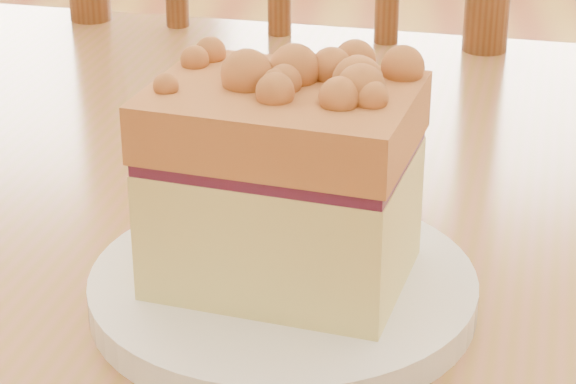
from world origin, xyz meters
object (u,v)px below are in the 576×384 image
at_px(cafe_table_main, 253,335).
at_px(cake_slice, 282,173).
at_px(cafe_chair_main, 317,192).
at_px(plate, 283,290).

height_order(cafe_table_main, cake_slice, cake_slice).
bearing_deg(cake_slice, cafe_chair_main, 104.73).
xyz_separation_m(cafe_table_main, cafe_chair_main, (0.01, 0.49, -0.12)).
relative_size(cafe_table_main, cake_slice, 7.87).
bearing_deg(cafe_table_main, cake_slice, -68.27).
bearing_deg(cafe_table_main, cafe_chair_main, 96.76).
xyz_separation_m(cafe_table_main, plate, (0.03, -0.14, 0.12)).
relative_size(cafe_table_main, cafe_chair_main, 1.16).
distance_m(plate, cake_slice, 0.07).
bearing_deg(plate, cafe_chair_main, 91.84).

